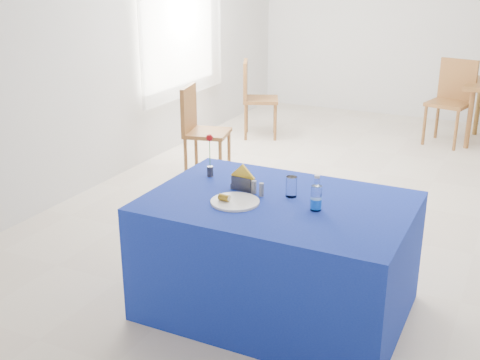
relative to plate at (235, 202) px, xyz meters
name	(u,v)px	position (x,y,z in m)	size (l,w,h in m)	color
floor	(360,198)	(0.19, 2.31, -0.77)	(7.00, 7.00, 0.00)	beige
room_shell	(374,9)	(0.19, 2.31, 0.98)	(7.00, 7.00, 7.00)	silver
window_pane	(178,15)	(-2.28, 3.11, 0.78)	(0.04, 1.50, 1.60)	white
curtain	(183,16)	(-2.21, 3.11, 0.78)	(0.04, 1.75, 1.85)	white
plate	(235,202)	(0.00, 0.00, 0.00)	(0.30, 0.30, 0.01)	silver
drinking_glass	(291,187)	(0.27, 0.25, 0.06)	(0.07, 0.07, 0.13)	white
salt_shaker	(254,187)	(0.04, 0.19, 0.04)	(0.03, 0.03, 0.09)	slate
pepper_shaker	(261,190)	(0.10, 0.18, 0.04)	(0.03, 0.03, 0.09)	slate
blue_table	(277,256)	(0.22, 0.16, -0.39)	(1.60, 1.10, 0.76)	navy
water_bottle	(316,199)	(0.47, 0.11, 0.06)	(0.07, 0.07, 0.21)	silver
napkin_holder	(243,183)	(-0.05, 0.22, 0.04)	(0.16, 0.07, 0.17)	#37373C
rose_vase	(210,157)	(-0.37, 0.36, 0.13)	(0.05, 0.05, 0.30)	#28272D
chair_bg_left	(452,96)	(0.66, 4.65, -0.17)	(0.55, 0.55, 1.03)	brown
chair_win_a	(199,125)	(-1.50, 2.19, -0.22)	(0.51, 0.51, 0.96)	brown
chair_win_b	(254,93)	(-1.64, 3.84, -0.21)	(0.57, 0.57, 0.97)	brown
banana_pieces	(224,198)	(-0.06, -0.03, 0.03)	(0.07, 0.05, 0.04)	gold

